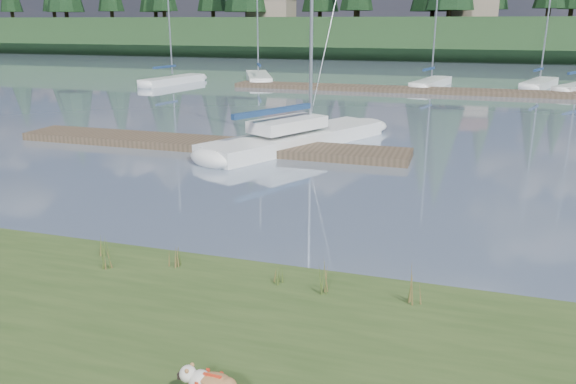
% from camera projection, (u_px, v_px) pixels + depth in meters
% --- Properties ---
extents(ground, '(200.00, 200.00, 0.00)m').
position_uv_depth(ground, '(382.00, 91.00, 40.34)').
color(ground, gray).
rests_on(ground, ground).
extents(ridge, '(200.00, 20.00, 5.00)m').
position_uv_depth(ridge, '(426.00, 38.00, 78.89)').
color(ridge, '#1B3319').
rests_on(ridge, ground).
extents(bulldog, '(0.79, 0.36, 0.47)m').
position_uv_depth(bulldog, '(212.00, 384.00, 6.72)').
color(bulldog, silver).
rests_on(bulldog, bank).
extents(sailboat_main, '(6.33, 9.79, 14.27)m').
position_uv_depth(sailboat_main, '(309.00, 133.00, 22.94)').
color(sailboat_main, white).
rests_on(sailboat_main, ground).
extents(dock_near, '(16.00, 2.00, 0.30)m').
position_uv_depth(dock_near, '(206.00, 144.00, 22.25)').
color(dock_near, '#4C3D2C').
rests_on(dock_near, ground).
extents(dock_far, '(26.00, 2.20, 0.30)m').
position_uv_depth(dock_far, '(411.00, 90.00, 39.73)').
color(dock_far, '#4C3D2C').
rests_on(dock_far, ground).
extents(sailboat_bg_0, '(2.78, 7.61, 10.89)m').
position_uv_depth(sailboat_bg_0, '(178.00, 79.00, 45.15)').
color(sailboat_bg_0, white).
rests_on(sailboat_bg_0, ground).
extents(sailboat_bg_1, '(5.10, 8.81, 13.09)m').
position_uv_depth(sailboat_bg_1, '(258.00, 76.00, 47.67)').
color(sailboat_bg_1, white).
rests_on(sailboat_bg_1, ground).
extents(sailboat_bg_2, '(3.03, 7.44, 11.04)m').
position_uv_depth(sailboat_bg_2, '(434.00, 82.00, 43.16)').
color(sailboat_bg_2, white).
rests_on(sailboat_bg_2, ground).
extents(sailboat_bg_3, '(3.61, 7.35, 10.76)m').
position_uv_depth(sailboat_bg_3, '(541.00, 83.00, 42.61)').
color(sailboat_bg_3, white).
rests_on(sailboat_bg_3, ground).
extents(weed_0, '(0.17, 0.14, 0.50)m').
position_uv_depth(weed_0, '(106.00, 259.00, 10.49)').
color(weed_0, '#475B23').
rests_on(weed_0, bank).
extents(weed_1, '(0.17, 0.14, 0.44)m').
position_uv_depth(weed_1, '(175.00, 257.00, 10.65)').
color(weed_1, '#475B23').
rests_on(weed_1, bank).
extents(weed_2, '(0.17, 0.14, 0.61)m').
position_uv_depth(weed_2, '(323.00, 279.00, 9.56)').
color(weed_2, '#475B23').
rests_on(weed_2, bank).
extents(weed_3, '(0.17, 0.14, 0.46)m').
position_uv_depth(weed_3, '(103.00, 247.00, 11.10)').
color(weed_3, '#475B23').
rests_on(weed_3, bank).
extents(weed_4, '(0.17, 0.14, 0.43)m').
position_uv_depth(weed_4, '(279.00, 275.00, 9.88)').
color(weed_4, '#475B23').
rests_on(weed_4, bank).
extents(weed_5, '(0.17, 0.14, 0.71)m').
position_uv_depth(weed_5, '(415.00, 287.00, 9.19)').
color(weed_5, '#475B23').
rests_on(weed_5, bank).
extents(mud_lip, '(60.00, 0.50, 0.14)m').
position_uv_depth(mud_lip, '(162.00, 264.00, 11.46)').
color(mud_lip, '#33281C').
rests_on(mud_lip, ground).
extents(house_0, '(6.30, 5.30, 4.65)m').
position_uv_depth(house_0, '(271.00, 3.00, 80.97)').
color(house_0, gray).
rests_on(house_0, ridge).
extents(house_1, '(6.30, 5.30, 4.65)m').
position_uv_depth(house_1, '(475.00, 1.00, 73.96)').
color(house_1, gray).
rests_on(house_1, ridge).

